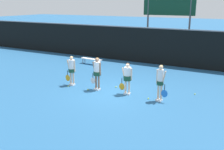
# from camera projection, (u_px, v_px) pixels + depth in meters

# --- Properties ---
(ground_plane) EXTENTS (140.00, 140.00, 0.00)m
(ground_plane) POSITION_uv_depth(u_px,v_px,m) (112.00, 92.00, 13.89)
(ground_plane) COLOR #235684
(fence_windscreen) EXTENTS (60.00, 0.08, 2.78)m
(fence_windscreen) POSITION_uv_depth(u_px,v_px,m) (159.00, 46.00, 19.71)
(fence_windscreen) COLOR black
(fence_windscreen) RESTS_ON ground_plane
(scoreboard) EXTENTS (4.04, 0.15, 5.13)m
(scoreboard) POSITION_uv_depth(u_px,v_px,m) (169.00, 10.00, 20.00)
(scoreboard) COLOR #515156
(scoreboard) RESTS_ON ground_plane
(bench_courtside) EXTENTS (1.85, 0.50, 0.44)m
(bench_courtside) POSITION_uv_depth(u_px,v_px,m) (91.00, 59.00, 20.01)
(bench_courtside) COLOR silver
(bench_courtside) RESTS_ON ground_plane
(player_0) EXTENTS (0.68, 0.38, 1.70)m
(player_0) POSITION_uv_depth(u_px,v_px,m) (72.00, 68.00, 14.80)
(player_0) COLOR beige
(player_0) RESTS_ON ground_plane
(player_1) EXTENTS (0.69, 0.41, 1.79)m
(player_1) POSITION_uv_depth(u_px,v_px,m) (97.00, 71.00, 13.98)
(player_1) COLOR #8C664C
(player_1) RESTS_ON ground_plane
(player_2) EXTENTS (0.69, 0.41, 1.66)m
(player_2) POSITION_uv_depth(u_px,v_px,m) (127.00, 76.00, 13.32)
(player_2) COLOR beige
(player_2) RESTS_ON ground_plane
(player_3) EXTENTS (0.62, 0.34, 1.78)m
(player_3) POSITION_uv_depth(u_px,v_px,m) (160.00, 80.00, 12.36)
(player_3) COLOR beige
(player_3) RESTS_ON ground_plane
(tennis_ball_0) EXTENTS (0.07, 0.07, 0.07)m
(tennis_ball_0) POSITION_uv_depth(u_px,v_px,m) (116.00, 87.00, 14.64)
(tennis_ball_0) COLOR #CCE033
(tennis_ball_0) RESTS_ON ground_plane
(tennis_ball_1) EXTENTS (0.06, 0.06, 0.06)m
(tennis_ball_1) POSITION_uv_depth(u_px,v_px,m) (195.00, 94.00, 13.49)
(tennis_ball_1) COLOR #CCE033
(tennis_ball_1) RESTS_ON ground_plane
(tennis_ball_2) EXTENTS (0.06, 0.06, 0.06)m
(tennis_ball_2) POSITION_uv_depth(u_px,v_px,m) (68.00, 86.00, 14.77)
(tennis_ball_2) COLOR #CCE033
(tennis_ball_2) RESTS_ON ground_plane
(tennis_ball_3) EXTENTS (0.07, 0.07, 0.07)m
(tennis_ball_3) POSITION_uv_depth(u_px,v_px,m) (88.00, 90.00, 14.17)
(tennis_ball_3) COLOR #CCE033
(tennis_ball_3) RESTS_ON ground_plane
(tennis_ball_4) EXTENTS (0.07, 0.07, 0.07)m
(tennis_ball_4) POSITION_uv_depth(u_px,v_px,m) (148.00, 99.00, 12.86)
(tennis_ball_4) COLOR #CCE033
(tennis_ball_4) RESTS_ON ground_plane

